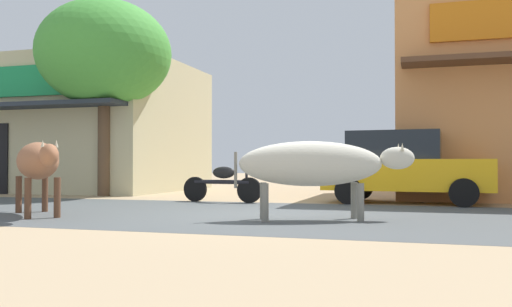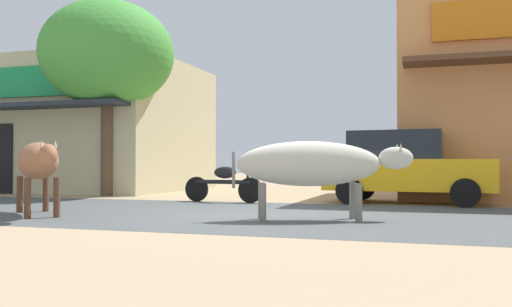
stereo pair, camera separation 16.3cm
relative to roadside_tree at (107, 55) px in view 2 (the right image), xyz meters
The scene contains 8 objects.
ground 8.01m from the roadside_tree, 35.18° to the right, with size 80.00×80.00×0.00m, color tan.
asphalt_road 8.01m from the roadside_tree, 35.18° to the right, with size 72.00×5.62×0.00m, color #4D5253.
storefront_left_cafe 4.61m from the roadside_tree, 134.92° to the left, with size 7.74×6.85×4.26m.
roadside_tree is the anchor object (origin of this frame).
parked_hatchback_car 8.65m from the roadside_tree, ahead, with size 3.77×1.99×1.64m.
parked_motorcycle 5.49m from the roadside_tree, 18.41° to the right, with size 1.98×0.29×1.04m.
cow_near_brown 6.45m from the roadside_tree, 68.85° to the right, with size 2.15×2.09×1.28m.
cow_far_dark 8.83m from the roadside_tree, 34.59° to the right, with size 2.82×1.37×1.26m.
Camera 2 is at (2.85, -9.19, 0.90)m, focal length 38.08 mm.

